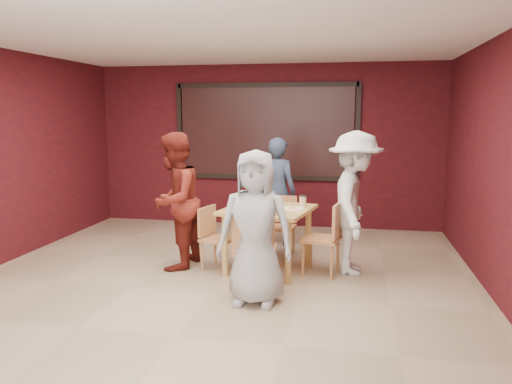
% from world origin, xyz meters
% --- Properties ---
extents(floor, '(7.00, 7.00, 0.00)m').
position_xyz_m(floor, '(0.00, 0.00, 0.00)').
color(floor, tan).
rests_on(floor, ground).
extents(window_blinds, '(3.00, 0.02, 1.50)m').
position_xyz_m(window_blinds, '(0.00, 3.45, 1.65)').
color(window_blinds, black).
extents(dining_table, '(1.19, 1.19, 0.95)m').
position_xyz_m(dining_table, '(0.48, 0.92, 0.70)').
color(dining_table, tan).
rests_on(dining_table, floor).
extents(chair_front, '(0.50, 0.50, 0.95)m').
position_xyz_m(chair_front, '(0.47, 0.08, 0.53)').
color(chair_front, '#C7834D').
rests_on(chair_front, floor).
extents(chair_back, '(0.43, 0.43, 0.82)m').
position_xyz_m(chair_back, '(0.54, 1.64, 0.47)').
color(chair_back, '#C7834D').
rests_on(chair_back, floor).
extents(chair_left, '(0.48, 0.48, 0.80)m').
position_xyz_m(chair_left, '(-0.20, 0.85, 0.45)').
color(chair_left, '#C7834D').
rests_on(chair_left, floor).
extents(chair_right, '(0.50, 0.50, 0.90)m').
position_xyz_m(chair_right, '(1.21, 0.88, 0.51)').
color(chair_right, '#C7834D').
rests_on(chair_right, floor).
extents(diner_front, '(0.80, 0.54, 1.60)m').
position_xyz_m(diner_front, '(0.53, -0.19, 0.80)').
color(diner_front, '#A4A4A4').
rests_on(diner_front, floor).
extents(diner_back, '(0.69, 0.57, 1.61)m').
position_xyz_m(diner_back, '(0.40, 2.26, 0.81)').
color(diner_back, '#313E57').
rests_on(diner_back, floor).
extents(diner_left, '(0.73, 0.90, 1.73)m').
position_xyz_m(diner_left, '(-0.71, 0.82, 0.87)').
color(diner_left, maroon).
rests_on(diner_left, floor).
extents(diner_right, '(0.67, 1.15, 1.76)m').
position_xyz_m(diner_right, '(1.53, 1.04, 0.88)').
color(diner_right, silver).
rests_on(diner_right, floor).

